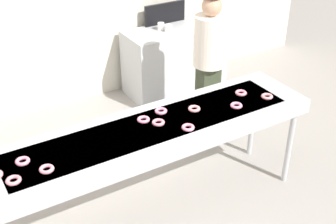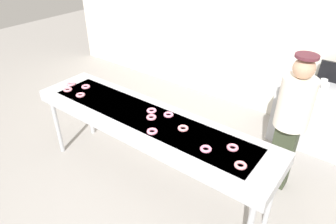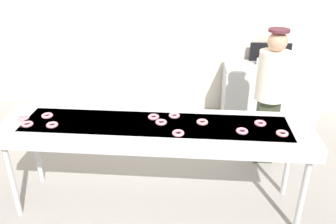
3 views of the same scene
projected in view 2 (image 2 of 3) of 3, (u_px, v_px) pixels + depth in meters
ground_plane at (150, 182)px, 3.78m from camera, size 16.00×16.00×0.00m
back_wall at (251, 15)px, 4.66m from camera, size 8.00×0.12×3.12m
fryer_conveyor at (147, 123)px, 3.31m from camera, size 2.98×0.72×0.97m
strawberry_donut_0 at (152, 111)px, 3.35m from camera, size 0.15×0.15×0.03m
strawberry_donut_1 at (240, 165)px, 2.59m from camera, size 0.14×0.14×0.03m
strawberry_donut_2 at (151, 117)px, 3.24m from camera, size 0.13×0.13×0.03m
strawberry_donut_3 at (233, 148)px, 2.79m from camera, size 0.15×0.15×0.03m
strawberry_donut_4 at (86, 87)px, 3.86m from camera, size 0.16×0.16×0.03m
strawberry_donut_5 at (71, 84)px, 3.92m from camera, size 0.12×0.12×0.03m
strawberry_donut_6 at (152, 131)px, 3.02m from camera, size 0.13×0.13×0.03m
strawberry_donut_7 at (206, 149)px, 2.78m from camera, size 0.15×0.15×0.03m
strawberry_donut_8 at (183, 128)px, 3.06m from camera, size 0.16×0.16×0.03m
strawberry_donut_9 at (68, 90)px, 3.79m from camera, size 0.12×0.12×0.03m
strawberry_donut_10 at (80, 95)px, 3.67m from camera, size 0.15×0.15×0.03m
strawberry_donut_11 at (168, 115)px, 3.28m from camera, size 0.14×0.14×0.03m
worker_baker at (292, 117)px, 3.26m from camera, size 0.36×0.36×1.68m
prep_counter at (326, 120)px, 4.17m from camera, size 1.37×0.62×0.89m
paper_cup_0 at (324, 83)px, 4.05m from camera, size 0.09×0.09×0.10m
paper_cup_1 at (325, 86)px, 3.95m from camera, size 0.09×0.09×0.10m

